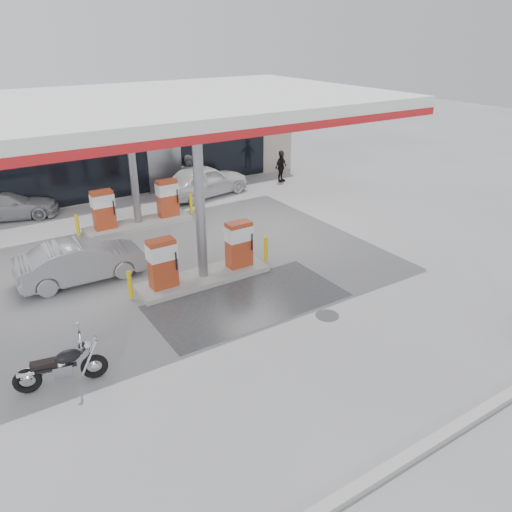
{
  "coord_description": "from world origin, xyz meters",
  "views": [
    {
      "loc": [
        -6.57,
        -11.43,
        7.7
      ],
      "look_at": [
        1.1,
        0.47,
        1.2
      ],
      "focal_mm": 35.0,
      "sensor_mm": 36.0,
      "label": 1
    }
  ],
  "objects_px": {
    "pump_island_near": "(203,261)",
    "parked_car_right": "(258,156)",
    "parked_car_left": "(6,205)",
    "sedan_white": "(205,180)",
    "biker_walking": "(281,167)",
    "pump_island_far": "(137,210)",
    "hatchback_silver": "(82,261)",
    "attendant": "(189,175)",
    "parked_motorcycle": "(62,367)"
  },
  "relations": [
    {
      "from": "pump_island_near",
      "to": "attendant",
      "type": "bearing_deg",
      "value": 66.68
    },
    {
      "from": "parked_car_right",
      "to": "pump_island_far",
      "type": "bearing_deg",
      "value": 115.19
    },
    {
      "from": "biker_walking",
      "to": "pump_island_far",
      "type": "bearing_deg",
      "value": 174.08
    },
    {
      "from": "sedan_white",
      "to": "parked_motorcycle",
      "type": "bearing_deg",
      "value": 129.84
    },
    {
      "from": "sedan_white",
      "to": "parked_car_left",
      "type": "xyz_separation_m",
      "value": [
        -8.84,
        1.8,
        -0.16
      ]
    },
    {
      "from": "pump_island_near",
      "to": "attendant",
      "type": "distance_m",
      "value": 9.59
    },
    {
      "from": "pump_island_far",
      "to": "biker_walking",
      "type": "bearing_deg",
      "value": 13.74
    },
    {
      "from": "pump_island_far",
      "to": "parked_car_left",
      "type": "height_order",
      "value": "pump_island_far"
    },
    {
      "from": "attendant",
      "to": "biker_walking",
      "type": "bearing_deg",
      "value": -112.26
    },
    {
      "from": "sedan_white",
      "to": "parked_car_left",
      "type": "height_order",
      "value": "sedan_white"
    },
    {
      "from": "pump_island_far",
      "to": "parked_motorcycle",
      "type": "height_order",
      "value": "pump_island_far"
    },
    {
      "from": "parked_car_left",
      "to": "biker_walking",
      "type": "distance_m",
      "value": 13.62
    },
    {
      "from": "hatchback_silver",
      "to": "biker_walking",
      "type": "distance_m",
      "value": 13.73
    },
    {
      "from": "pump_island_near",
      "to": "pump_island_far",
      "type": "xyz_separation_m",
      "value": [
        0.0,
        6.0,
        0.0
      ]
    },
    {
      "from": "pump_island_near",
      "to": "sedan_white",
      "type": "relative_size",
      "value": 1.12
    },
    {
      "from": "pump_island_near",
      "to": "parked_car_left",
      "type": "distance_m",
      "value": 10.97
    },
    {
      "from": "attendant",
      "to": "parked_car_right",
      "type": "distance_m",
      "value": 7.0
    },
    {
      "from": "hatchback_silver",
      "to": "parked_car_right",
      "type": "relative_size",
      "value": 1.07
    },
    {
      "from": "sedan_white",
      "to": "hatchback_silver",
      "type": "bearing_deg",
      "value": 118.33
    },
    {
      "from": "hatchback_silver",
      "to": "parked_car_right",
      "type": "distance_m",
      "value": 16.56
    },
    {
      "from": "pump_island_near",
      "to": "biker_walking",
      "type": "xyz_separation_m",
      "value": [
        9.0,
        8.2,
        0.1
      ]
    },
    {
      "from": "parked_motorcycle",
      "to": "pump_island_far",
      "type": "bearing_deg",
      "value": 71.2
    },
    {
      "from": "hatchback_silver",
      "to": "parked_car_left",
      "type": "xyz_separation_m",
      "value": [
        -1.15,
        7.8,
        -0.07
      ]
    },
    {
      "from": "pump_island_near",
      "to": "parked_car_left",
      "type": "height_order",
      "value": "pump_island_near"
    },
    {
      "from": "pump_island_near",
      "to": "parked_car_left",
      "type": "bearing_deg",
      "value": 114.23
    },
    {
      "from": "parked_motorcycle",
      "to": "attendant",
      "type": "relative_size",
      "value": 1.05
    },
    {
      "from": "sedan_white",
      "to": "attendant",
      "type": "relative_size",
      "value": 2.27
    },
    {
      "from": "parked_motorcycle",
      "to": "hatchback_silver",
      "type": "xyz_separation_m",
      "value": [
        1.89,
        5.21,
        0.19
      ]
    },
    {
      "from": "attendant",
      "to": "parked_car_right",
      "type": "xyz_separation_m",
      "value": [
        6.21,
        3.2,
        -0.47
      ]
    },
    {
      "from": "pump_island_far",
      "to": "parked_motorcycle",
      "type": "relative_size",
      "value": 2.43
    },
    {
      "from": "parked_motorcycle",
      "to": "attendant",
      "type": "xyz_separation_m",
      "value": [
        9.03,
        11.81,
        0.52
      ]
    },
    {
      "from": "parked_car_left",
      "to": "sedan_white",
      "type": "bearing_deg",
      "value": -86.22
    },
    {
      "from": "pump_island_near",
      "to": "parked_car_right",
      "type": "relative_size",
      "value": 1.34
    },
    {
      "from": "hatchback_silver",
      "to": "pump_island_far",
      "type": "bearing_deg",
      "value": -39.61
    },
    {
      "from": "attendant",
      "to": "parked_car_right",
      "type": "relative_size",
      "value": 0.52
    },
    {
      "from": "sedan_white",
      "to": "pump_island_far",
      "type": "bearing_deg",
      "value": 107.24
    },
    {
      "from": "pump_island_near",
      "to": "parked_car_right",
      "type": "xyz_separation_m",
      "value": [
        10.0,
        12.0,
        -0.18
      ]
    },
    {
      "from": "pump_island_far",
      "to": "parked_car_right",
      "type": "distance_m",
      "value": 11.66
    },
    {
      "from": "sedan_white",
      "to": "hatchback_silver",
      "type": "xyz_separation_m",
      "value": [
        -7.69,
        -6.0,
        -0.1
      ]
    },
    {
      "from": "sedan_white",
      "to": "biker_walking",
      "type": "distance_m",
      "value": 4.66
    },
    {
      "from": "parked_car_right",
      "to": "biker_walking",
      "type": "distance_m",
      "value": 3.94
    },
    {
      "from": "parked_motorcycle",
      "to": "biker_walking",
      "type": "relative_size",
      "value": 1.32
    },
    {
      "from": "pump_island_far",
      "to": "parked_car_right",
      "type": "xyz_separation_m",
      "value": [
        10.0,
        6.0,
        -0.18
      ]
    },
    {
      "from": "parked_motorcycle",
      "to": "parked_car_right",
      "type": "height_order",
      "value": "parked_motorcycle"
    },
    {
      "from": "attendant",
      "to": "parked_car_left",
      "type": "bearing_deg",
      "value": 66.08
    },
    {
      "from": "attendant",
      "to": "pump_island_near",
      "type": "bearing_deg",
      "value": 140.99
    },
    {
      "from": "biker_walking",
      "to": "attendant",
      "type": "bearing_deg",
      "value": 153.77
    },
    {
      "from": "parked_motorcycle",
      "to": "parked_car_right",
      "type": "relative_size",
      "value": 0.55
    },
    {
      "from": "pump_island_near",
      "to": "biker_walking",
      "type": "relative_size",
      "value": 3.19
    },
    {
      "from": "hatchback_silver",
      "to": "parked_car_left",
      "type": "bearing_deg",
      "value": 10.18
    }
  ]
}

